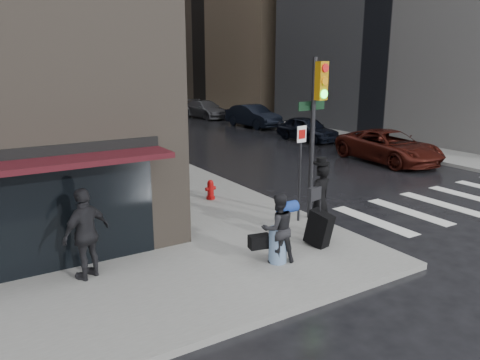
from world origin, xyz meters
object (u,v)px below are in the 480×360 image
object	(u,v)px
man_jeans	(278,228)
fire_hydrant	(211,190)
parked_car_5	(147,98)
parked_car_3	(206,109)
man_overcoat	(319,205)
man_greycoat	(86,234)
traffic_light	(315,117)
parked_car_4	(175,103)
parked_car_0	(389,146)
parked_car_2	(253,116)
parked_car_1	(307,129)

from	to	relation	value
man_jeans	fire_hydrant	bearing A→B (deg)	-90.43
parked_car_5	parked_car_3	bearing A→B (deg)	-91.07
man_overcoat	man_greycoat	bearing A→B (deg)	-19.71
man_overcoat	fire_hydrant	distance (m)	4.66
man_jeans	parked_car_3	xyz separation A→B (m)	(12.12, 26.65, -0.25)
traffic_light	parked_car_4	distance (m)	32.94
parked_car_0	parked_car_4	bearing A→B (deg)	91.00
parked_car_3	parked_car_2	bearing A→B (deg)	-92.97
man_jeans	parked_car_1	size ratio (longest dim) A/B	0.39
parked_car_5	traffic_light	bearing A→B (deg)	-105.09
traffic_light	parked_car_4	xyz separation A→B (m)	(9.71, 31.39, -2.35)
fire_hydrant	parked_car_1	bearing A→B (deg)	36.80
parked_car_0	parked_car_4	size ratio (longest dim) A/B	1.22
man_jeans	man_greycoat	distance (m)	4.12
man_greycoat	parked_car_2	xyz separation A→B (m)	(16.31, 18.52, -0.35)
man_jeans	parked_car_0	bearing A→B (deg)	-138.15
man_overcoat	parked_car_1	distance (m)	16.20
parked_car_0	traffic_light	bearing A→B (deg)	-148.04
parked_car_4	fire_hydrant	bearing A→B (deg)	-110.76
man_overcoat	parked_car_1	world-z (taller)	man_overcoat
man_overcoat	parked_car_0	xyz separation A→B (m)	(9.47, 6.00, -0.31)
man_greycoat	man_overcoat	bearing A→B (deg)	145.60
traffic_light	parked_car_5	bearing A→B (deg)	69.07
traffic_light	fire_hydrant	distance (m)	4.51
parked_car_0	parked_car_1	world-z (taller)	parked_car_0
fire_hydrant	parked_car_5	bearing A→B (deg)	72.40
parked_car_3	parked_car_4	size ratio (longest dim) A/B	1.13
parked_car_5	parked_car_2	bearing A→B (deg)	-90.10
man_jeans	fire_hydrant	world-z (taller)	man_jeans
traffic_light	parked_car_1	world-z (taller)	traffic_light
parked_car_2	parked_car_0	bearing A→B (deg)	-100.34
parked_car_3	man_jeans	bearing A→B (deg)	-120.36
parked_car_0	parked_car_2	world-z (taller)	parked_car_2
man_overcoat	parked_car_0	size ratio (longest dim) A/B	0.40
fire_hydrant	parked_car_1	world-z (taller)	parked_car_1
man_greycoat	fire_hydrant	world-z (taller)	man_greycoat
man_jeans	parked_car_4	bearing A→B (deg)	-99.03
man_overcoat	parked_car_2	world-z (taller)	man_overcoat
man_jeans	parked_car_5	size ratio (longest dim) A/B	0.34
parked_car_4	parked_car_1	bearing A→B (deg)	-90.17
parked_car_1	parked_car_3	bearing A→B (deg)	85.43
parked_car_1	parked_car_2	bearing A→B (deg)	81.61
parked_car_0	parked_car_1	xyz separation A→B (m)	(0.63, 6.67, -0.03)
man_jeans	fire_hydrant	xyz separation A→B (m)	(1.08, 5.22, -0.52)
man_jeans	parked_car_5	xyz separation A→B (m)	(12.11, 39.98, -0.19)
parked_car_1	parked_car_4	xyz separation A→B (m)	(0.43, 20.00, 0.03)
parked_car_0	parked_car_5	size ratio (longest dim) A/B	1.12
fire_hydrant	parked_car_4	size ratio (longest dim) A/B	0.15
man_jeans	parked_car_1	distance (m)	17.87
man_overcoat	parked_car_3	world-z (taller)	man_overcoat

